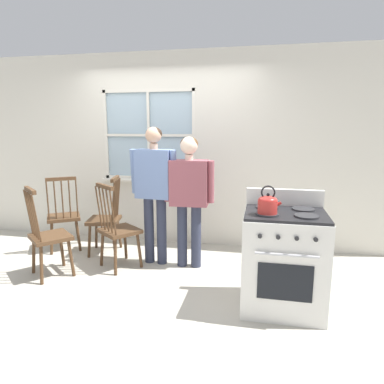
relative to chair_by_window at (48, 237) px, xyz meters
name	(u,v)px	position (x,y,z in m)	size (l,w,h in m)	color
ground_plane	(136,281)	(1.01, 0.05, -0.46)	(16.00, 16.00, 0.00)	#B2AD9E
wall_back	(170,152)	(1.04, 1.45, 0.87)	(6.40, 0.16, 2.70)	silver
chair_by_window	(48,237)	(0.00, 0.00, 0.00)	(0.58, 0.58, 1.04)	#4C331E
chair_near_wall	(118,231)	(0.68, 0.38, 0.00)	(0.58, 0.57, 1.04)	#4C331E
chair_center_cluster	(64,217)	(-0.31, 0.80, 0.00)	(0.57, 0.56, 1.04)	#4C331E
chair_near_stove	(106,220)	(0.31, 0.80, 0.00)	(0.48, 0.50, 1.04)	#4C331E
person_elderly_left	(154,183)	(1.07, 0.61, 0.56)	(0.59, 0.24, 1.68)	#2D3347
person_teen_center	(189,189)	(1.50, 0.58, 0.50)	(0.60, 0.23, 1.57)	#2D3347
stove	(283,259)	(2.56, -0.18, 0.01)	(0.74, 0.68, 1.08)	white
kettle	(268,204)	(2.40, -0.31, 0.56)	(0.21, 0.17, 0.25)	red
potted_plant	(163,174)	(0.96, 1.36, 0.55)	(0.11, 0.11, 0.24)	#42474C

